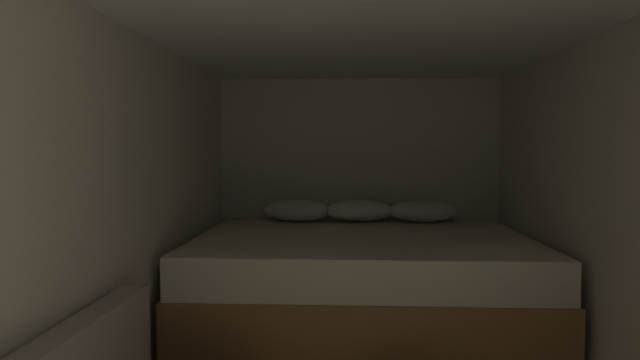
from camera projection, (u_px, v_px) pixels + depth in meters
The scene contains 3 objects.
wall_back at pixel (358, 190), 4.61m from camera, with size 2.53×0.05×1.95m, color beige.
wall_left at pixel (90, 232), 2.30m from camera, with size 0.05×4.71×1.95m, color beige.
bed at pixel (361, 284), 3.71m from camera, with size 2.31×1.76×0.92m.
Camera 1 is at (-0.12, -0.55, 1.34)m, focal length 29.29 mm.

